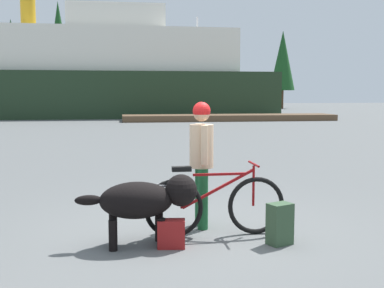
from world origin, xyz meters
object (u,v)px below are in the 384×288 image
(bicycle, at_px, (214,205))
(ferry_boat, at_px, (80,76))
(person_cyclist, at_px, (201,153))
(dog, at_px, (145,200))
(backpack, at_px, (280,224))
(handbag_pannier, at_px, (171,234))
(sailboat_moored, at_px, (197,110))

(bicycle, distance_m, ferry_boat, 32.85)
(bicycle, bearing_deg, person_cyclist, 102.41)
(bicycle, distance_m, person_cyclist, 0.76)
(bicycle, xyz_separation_m, ferry_boat, (-4.08, 32.47, 2.78))
(person_cyclist, xyz_separation_m, ferry_boat, (-3.99, 32.05, 2.16))
(dog, xyz_separation_m, backpack, (1.60, -0.21, -0.30))
(bicycle, relative_size, person_cyclist, 1.07)
(bicycle, height_order, handbag_pannier, bicycle)
(ferry_boat, bearing_deg, person_cyclist, -82.90)
(backpack, relative_size, handbag_pannier, 1.50)
(bicycle, height_order, sailboat_moored, sailboat_moored)
(handbag_pannier, height_order, ferry_boat, ferry_boat)
(bicycle, relative_size, dog, 1.26)
(bicycle, relative_size, backpack, 3.62)
(handbag_pannier, bearing_deg, bicycle, 32.91)
(person_cyclist, xyz_separation_m, dog, (-0.80, -0.68, -0.46))
(dog, xyz_separation_m, ferry_boat, (-3.19, 32.72, 2.63))
(bicycle, xyz_separation_m, person_cyclist, (-0.09, 0.43, 0.62))
(person_cyclist, height_order, ferry_boat, ferry_boat)
(person_cyclist, distance_m, dog, 1.14)
(sailboat_moored, bearing_deg, bicycle, -99.03)
(backpack, bearing_deg, ferry_boat, 98.28)
(handbag_pannier, bearing_deg, ferry_boat, 96.06)
(backpack, distance_m, sailboat_moored, 32.57)
(dog, height_order, handbag_pannier, dog)
(person_cyclist, height_order, handbag_pannier, person_cyclist)
(bicycle, relative_size, ferry_boat, 0.06)
(dog, height_order, backpack, dog)
(handbag_pannier, bearing_deg, sailboat_moored, 80.05)
(person_cyclist, relative_size, handbag_pannier, 5.08)
(bicycle, height_order, backpack, bicycle)
(ferry_boat, bearing_deg, dog, -84.42)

